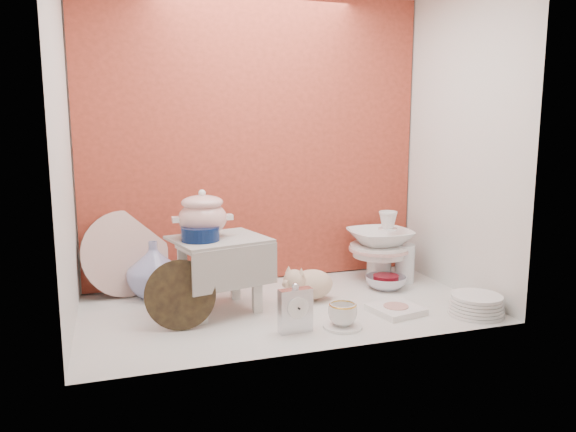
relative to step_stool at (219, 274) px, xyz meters
name	(u,v)px	position (x,y,z in m)	size (l,w,h in m)	color
ground	(285,307)	(0.29, -0.06, -0.17)	(1.80, 1.80, 0.00)	silver
niche_shell	(273,101)	(0.29, 0.12, 0.76)	(1.86, 1.03, 1.53)	#B7402D
step_stool	(219,274)	(0.00, 0.00, 0.00)	(0.39, 0.34, 0.33)	silver
soup_tureen	(203,213)	(-0.06, 0.03, 0.27)	(0.25, 0.25, 0.21)	white
cobalt_bowl	(200,234)	(-0.09, -0.04, 0.20)	(0.16, 0.16, 0.06)	#091943
floral_platter	(125,254)	(-0.39, 0.37, 0.04)	(0.42, 0.13, 0.41)	white
blue_white_vase	(154,269)	(-0.26, 0.30, -0.03)	(0.26, 0.26, 0.27)	white
lacquer_tray	(180,295)	(-0.19, -0.17, -0.02)	(0.29, 0.06, 0.29)	black
mantel_clock	(295,308)	(0.24, -0.35, -0.07)	(0.14, 0.05, 0.20)	silver
plush_pig	(311,284)	(0.44, 0.00, -0.09)	(0.27, 0.18, 0.16)	#CCAE90
teacup_saucer	(342,326)	(0.44, -0.37, -0.16)	(0.16, 0.16, 0.01)	white
gold_rim_teacup	(343,314)	(0.44, -0.37, -0.11)	(0.12, 0.12, 0.09)	white
lattice_dish	(396,309)	(0.74, -0.28, -0.15)	(0.20, 0.20, 0.03)	white
dinner_plate_stack	(476,305)	(1.06, -0.41, -0.12)	(0.24, 0.24, 0.09)	white
crystal_bowl	(386,282)	(0.87, 0.06, -0.13)	(0.21, 0.21, 0.06)	silver
clear_glass_vase	(405,263)	(1.01, 0.13, -0.06)	(0.10, 0.10, 0.20)	silver
porcelain_tower	(380,246)	(0.90, 0.21, 0.02)	(0.33, 0.33, 0.37)	white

